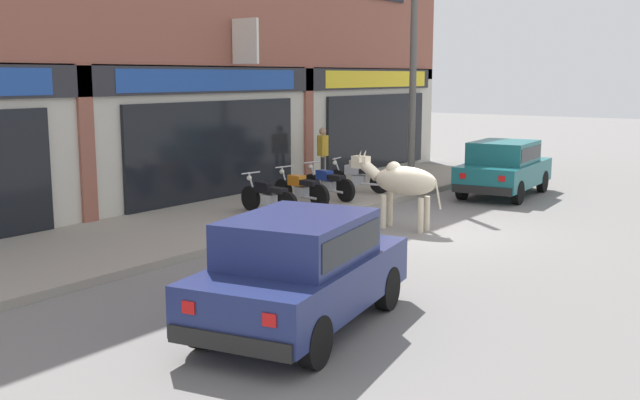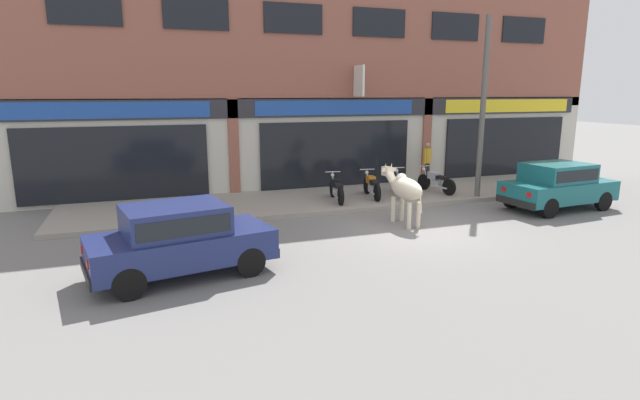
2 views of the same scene
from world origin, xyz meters
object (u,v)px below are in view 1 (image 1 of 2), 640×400
(motorcycle_0, at_px, (268,197))
(motorcycle_3, at_px, (358,177))
(cow, at_px, (401,181))
(motorcycle_1, at_px, (301,189))
(car_0, at_px, (301,266))
(car_1, at_px, (504,166))
(pedestrian, at_px, (323,150))
(utility_pole, at_px, (413,79))
(motorcycle_2, at_px, (328,183))

(motorcycle_0, xyz_separation_m, motorcycle_3, (3.82, 0.13, 0.00))
(cow, xyz_separation_m, motorcycle_1, (0.42, 2.94, -0.48))
(cow, xyz_separation_m, motorcycle_3, (2.93, 2.96, -0.48))
(car_0, bearing_deg, car_1, 9.95)
(pedestrian, relative_size, utility_pole, 0.27)
(cow, bearing_deg, motorcycle_3, 45.34)
(pedestrian, bearing_deg, car_1, -67.09)
(car_0, xyz_separation_m, pedestrian, (9.63, 6.55, 0.31))
(car_0, height_order, motorcycle_3, car_0)
(utility_pole, bearing_deg, car_0, -158.36)
(motorcycle_1, distance_m, pedestrian, 3.45)
(motorcycle_0, bearing_deg, motorcycle_3, 1.99)
(motorcycle_3, xyz_separation_m, pedestrian, (0.53, 1.51, 0.60))
(motorcycle_0, relative_size, utility_pole, 0.31)
(car_0, bearing_deg, motorcycle_3, 28.99)
(motorcycle_1, xyz_separation_m, motorcycle_2, (1.14, 0.01, 0.00))
(car_1, bearing_deg, motorcycle_1, 148.84)
(car_0, relative_size, utility_pole, 0.65)
(motorcycle_0, height_order, motorcycle_1, same)
(motorcycle_0, distance_m, pedestrian, 4.69)
(motorcycle_1, height_order, motorcycle_2, same)
(motorcycle_3, bearing_deg, car_1, -51.00)
(cow, relative_size, car_0, 0.57)
(motorcycle_0, bearing_deg, car_0, -137.08)
(motorcycle_1, distance_m, motorcycle_2, 1.14)
(motorcycle_2, bearing_deg, car_1, -38.26)
(motorcycle_0, relative_size, pedestrian, 1.13)
(car_1, bearing_deg, utility_pole, 127.11)
(car_1, bearing_deg, car_0, -170.05)
(utility_pole, bearing_deg, motorcycle_0, 169.11)
(car_0, xyz_separation_m, motorcycle_3, (9.10, 5.04, -0.28))
(car_0, distance_m, motorcycle_3, 10.41)
(motorcycle_0, bearing_deg, car_1, -24.72)
(cow, bearing_deg, car_1, -0.61)
(car_0, height_order, motorcycle_0, car_0)
(cow, distance_m, car_1, 5.37)
(motorcycle_2, bearing_deg, utility_pole, -24.13)
(cow, distance_m, pedestrian, 5.65)
(cow, bearing_deg, motorcycle_2, 62.19)
(cow, relative_size, utility_pole, 0.37)
(pedestrian, bearing_deg, motorcycle_0, -159.32)
(car_1, bearing_deg, motorcycle_2, 141.74)
(motorcycle_3, bearing_deg, car_0, -151.01)
(motorcycle_3, bearing_deg, motorcycle_0, -178.01)
(car_1, xyz_separation_m, motorcycle_0, (-6.27, 2.88, -0.28))
(cow, distance_m, car_0, 6.52)
(car_1, distance_m, motorcycle_3, 3.89)
(car_1, height_order, motorcycle_3, car_1)
(motorcycle_2, xyz_separation_m, motorcycle_3, (1.37, 0.01, 0.00))
(motorcycle_0, distance_m, motorcycle_3, 3.82)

